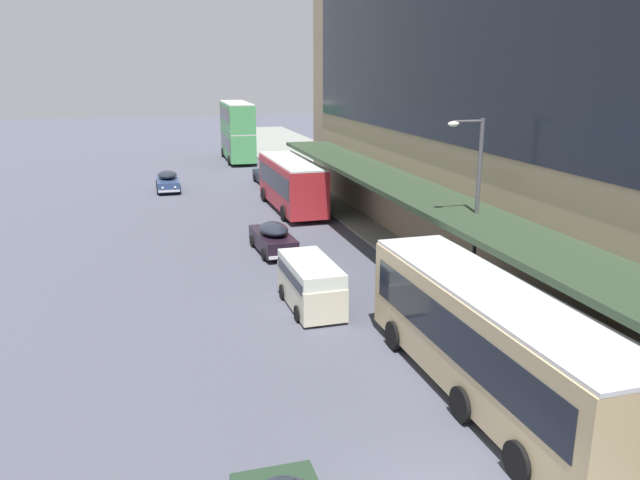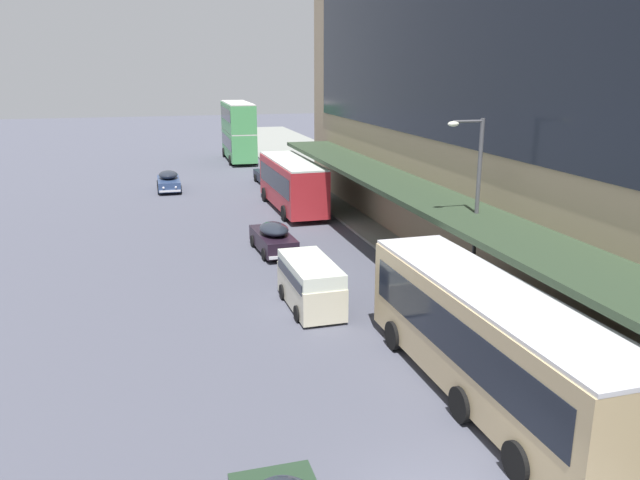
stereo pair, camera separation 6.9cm
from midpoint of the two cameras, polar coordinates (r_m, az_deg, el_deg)
name	(u,v)px [view 1 (the left image)]	position (r m, az deg, el deg)	size (l,w,h in m)	color
transit_bus_kerbside_front	(291,182)	(42.34, -2.69, 5.36)	(2.86, 9.72, 3.41)	#B2252C
transit_bus_kerbside_rear	(490,337)	(18.67, 15.19, -8.57)	(2.94, 11.53, 3.42)	tan
transit_bus_kerbside_far	(237,130)	(65.70, -7.61, 9.98)	(2.88, 9.69, 5.97)	#4B9D59
sedan_lead_near	(168,181)	(50.76, -13.78, 5.26)	(1.82, 4.50, 1.55)	navy
sedan_second_near	(269,175)	(52.20, -4.75, 5.91)	(2.02, 4.98, 1.49)	black
sedan_oncoming_front	(273,238)	(32.69, -4.37, 0.20)	(1.95, 4.55, 1.62)	black
vw_van	(310,281)	(25.15, -1.01, -3.77)	(1.97, 4.58, 1.96)	beige
pedestrian_at_kerb	(544,319)	(22.58, 19.74, -6.80)	(0.57, 0.39, 1.86)	#2B2E43
street_lamp	(474,201)	(24.70, 13.79, 3.47)	(1.50, 0.28, 7.43)	#4C4C51
fire_hydrant	(417,266)	(29.32, 8.82, -2.37)	(0.20, 0.40, 0.70)	red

